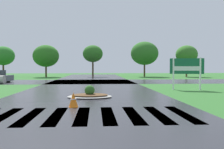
{
  "coord_description": "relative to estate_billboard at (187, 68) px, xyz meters",
  "views": [
    {
      "loc": [
        0.47,
        -2.83,
        1.72
      ],
      "look_at": [
        1.49,
        12.22,
        1.22
      ],
      "focal_mm": 38.98,
      "sensor_mm": 36.0,
      "label": 1
    }
  ],
  "objects": [
    {
      "name": "background_treeline",
      "position": [
        -6.29,
        23.31,
        2.1
      ],
      "size": [
        34.39,
        5.79,
        5.94
      ],
      "color": "#4C3823",
      "rests_on": "ground"
    },
    {
      "name": "crosswalk_stripes",
      "position": [
        -7.18,
        -8.95,
        -1.61
      ],
      "size": [
        7.65,
        3.29,
        0.01
      ],
      "color": "white",
      "rests_on": "ground"
    },
    {
      "name": "asphalt_cross_road",
      "position": [
        -7.18,
        10.23,
        -1.61
      ],
      "size": [
        90.0,
        8.37,
        0.01
      ],
      "primitive_type": "cube",
      "color": "#2B2B30",
      "rests_on": "ground"
    },
    {
      "name": "asphalt_roadway",
      "position": [
        -7.18,
        -4.66,
        -1.61
      ],
      "size": [
        9.3,
        80.0,
        0.01
      ],
      "primitive_type": "cube",
      "color": "#2B2B30",
      "rests_on": "ground"
    },
    {
      "name": "traffic_cone",
      "position": [
        -7.65,
        -7.18,
        -1.31
      ],
      "size": [
        0.4,
        0.4,
        0.63
      ],
      "color": "orange",
      "rests_on": "ground"
    },
    {
      "name": "estate_billboard",
      "position": [
        0.0,
        0.0,
        0.0
      ],
      "size": [
        2.35,
        0.79,
        2.38
      ],
      "rotation": [
        0.0,
        0.0,
        2.84
      ],
      "color": "white",
      "rests_on": "ground"
    },
    {
      "name": "median_island",
      "position": [
        -7.04,
        -3.99,
        -1.47
      ],
      "size": [
        2.47,
        1.85,
        0.68
      ],
      "color": "#9E9B93",
      "rests_on": "ground"
    }
  ]
}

